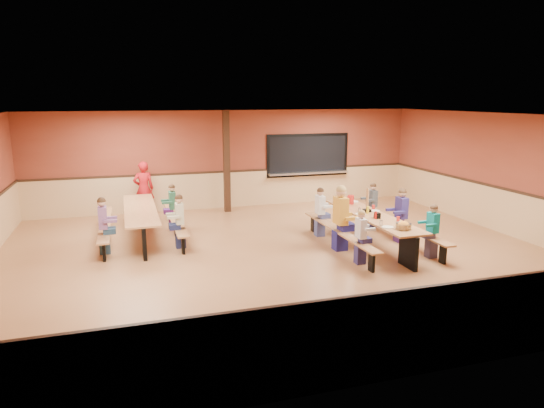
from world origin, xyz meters
name	(u,v)px	position (x,y,z in m)	size (l,w,h in m)	color
ground	(278,255)	(0.00, 0.00, 0.00)	(12.00, 12.00, 0.00)	brown
room_envelope	(279,224)	(0.00, 0.00, 0.69)	(12.04, 10.04, 3.02)	brown
kitchen_pass_through	(308,157)	(2.60, 4.96, 1.49)	(2.78, 0.28, 1.38)	black
structural_post	(227,162)	(-0.20, 4.40, 1.50)	(0.18, 0.18, 3.00)	black
cafeteria_table_main	(372,224)	(2.26, 0.01, 0.53)	(1.91, 3.70, 0.74)	#A26B40
cafeteria_table_second	(141,217)	(-2.81, 2.25, 0.53)	(1.91, 3.70, 0.74)	#A26B40
seated_child_white_left	(361,238)	(1.44, -1.04, 0.56)	(0.33, 0.27, 1.12)	silver
seated_adult_yellow	(341,219)	(1.44, -0.06, 0.73)	(0.49, 0.40, 1.45)	gold
seated_child_grey_left	(320,212)	(1.44, 1.12, 0.60)	(0.36, 0.30, 1.20)	silver
seated_child_teal_right	(432,232)	(3.09, -1.13, 0.58)	(0.34, 0.28, 1.15)	#0D8284
seated_child_navy_right	(401,216)	(3.09, 0.10, 0.64)	(0.40, 0.33, 1.27)	navy
seated_child_char_right	(372,206)	(3.09, 1.49, 0.58)	(0.35, 0.29, 1.17)	#42484C
seated_child_purple_sec	(103,226)	(-3.64, 1.23, 0.62)	(0.39, 0.32, 1.24)	#774D7D
seated_child_green_sec	(173,208)	(-1.99, 2.76, 0.59)	(0.36, 0.29, 1.18)	#286349
seated_child_tan_sec	(180,222)	(-1.99, 1.17, 0.61)	(0.38, 0.31, 1.22)	#BEBA96
standing_woman	(144,189)	(-2.62, 4.55, 0.80)	(0.58, 0.38, 1.60)	#A71318
punch_pitcher	(351,200)	(2.32, 1.21, 0.85)	(0.16, 0.16, 0.22)	red
chip_bowl	(403,226)	(2.26, -1.31, 0.81)	(0.32, 0.32, 0.15)	#FFA728
napkin_dispenser	(377,215)	(2.20, -0.33, 0.80)	(0.10, 0.14, 0.13)	black
condiment_mustard	(368,210)	(2.22, 0.14, 0.82)	(0.06, 0.06, 0.17)	yellow
condiment_ketchup	(376,215)	(2.14, -0.37, 0.82)	(0.06, 0.06, 0.17)	#B2140F
table_paddle	(367,206)	(2.30, 0.32, 0.88)	(0.16, 0.16, 0.56)	black
place_settings	(372,212)	(2.26, 0.01, 0.80)	(0.65, 3.30, 0.11)	beige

